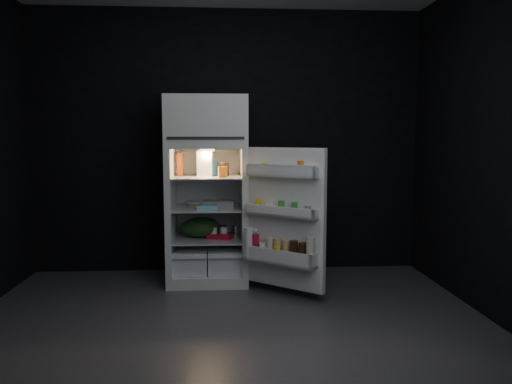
{
  "coord_description": "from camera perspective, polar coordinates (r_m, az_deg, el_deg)",
  "views": [
    {
      "loc": [
        -0.04,
        -3.51,
        1.39
      ],
      "look_at": [
        0.25,
        1.0,
        0.9
      ],
      "focal_mm": 35.0,
      "sensor_mm": 36.0,
      "label": 1
    }
  ],
  "objects": [
    {
      "name": "wrapped_pkg",
      "position": [
        5.01,
        -3.84,
        -1.16
      ],
      "size": [
        0.16,
        0.15,
        0.05
      ],
      "primitive_type": "cube",
      "rotation": [
        0.0,
        0.0,
        -0.39
      ],
      "color": "beige",
      "rests_on": "refrigerator"
    },
    {
      "name": "fridge_door",
      "position": [
        4.31,
        3.16,
        -3.33
      ],
      "size": [
        0.68,
        0.6,
        1.22
      ],
      "color": "white",
      "rests_on": "ground"
    },
    {
      "name": "wall_right",
      "position": [
        4.06,
        26.51,
        4.97
      ],
      "size": [
        0.0,
        3.4,
        2.7
      ],
      "primitive_type": "cube",
      "color": "black",
      "rests_on": "ground"
    },
    {
      "name": "pie",
      "position": [
        4.92,
        -6.34,
        -1.38
      ],
      "size": [
        0.3,
        0.3,
        0.04
      ],
      "primitive_type": "cylinder",
      "rotation": [
        0.0,
        0.0,
        -0.12
      ],
      "color": "tan",
      "rests_on": "refrigerator"
    },
    {
      "name": "wall_back",
      "position": [
        5.21,
        -3.31,
        5.73
      ],
      "size": [
        4.0,
        0.0,
        2.7
      ],
      "primitive_type": "cube",
      "color": "black",
      "rests_on": "ground"
    },
    {
      "name": "milk_jug",
      "position": [
        4.82,
        -5.83,
        3.25
      ],
      "size": [
        0.16,
        0.16,
        0.24
      ],
      "primitive_type": "cube",
      "rotation": [
        0.0,
        0.0,
        -0.1
      ],
      "color": "white",
      "rests_on": "refrigerator"
    },
    {
      "name": "egg_carton",
      "position": [
        4.75,
        -4.32,
        -1.44
      ],
      "size": [
        0.31,
        0.14,
        0.07
      ],
      "primitive_type": "cube",
      "rotation": [
        0.0,
        0.0,
        -0.08
      ],
      "color": "gray",
      "rests_on": "refrigerator"
    },
    {
      "name": "small_can_silver",
      "position": [
        5.05,
        -2.37,
        -4.3
      ],
      "size": [
        0.08,
        0.08,
        0.09
      ],
      "primitive_type": "cylinder",
      "rotation": [
        0.0,
        0.0,
        0.43
      ],
      "color": "white",
      "rests_on": "refrigerator"
    },
    {
      "name": "amber_bottle",
      "position": [
        4.87,
        -8.66,
        3.12
      ],
      "size": [
        0.09,
        0.09,
        0.22
      ],
      "primitive_type": "cylinder",
      "rotation": [
        0.0,
        0.0,
        -0.37
      ],
      "color": "#AC481B",
      "rests_on": "refrigerator"
    },
    {
      "name": "refrigerator",
      "position": [
        4.86,
        -5.55,
        1.02
      ],
      "size": [
        0.76,
        0.71,
        1.78
      ],
      "color": "white",
      "rests_on": "ground"
    },
    {
      "name": "produce_bag",
      "position": [
        4.91,
        -6.32,
        -4.02
      ],
      "size": [
        0.42,
        0.37,
        0.2
      ],
      "primitive_type": "ellipsoid",
      "rotation": [
        0.0,
        0.0,
        0.13
      ],
      "color": "#193815",
      "rests_on": "refrigerator"
    },
    {
      "name": "jam_jar",
      "position": [
        4.81,
        -3.64,
        2.61
      ],
      "size": [
        0.11,
        0.11,
        0.13
      ],
      "primitive_type": "cylinder",
      "rotation": [
        0.0,
        0.0,
        -0.35
      ],
      "color": "black",
      "rests_on": "refrigerator"
    },
    {
      "name": "yogurt_tray",
      "position": [
        4.84,
        -4.18,
        -5.03
      ],
      "size": [
        0.26,
        0.19,
        0.05
      ],
      "primitive_type": "cube",
      "rotation": [
        0.0,
        0.0,
        -0.33
      ],
      "color": "#B50F28",
      "rests_on": "refrigerator"
    },
    {
      "name": "wall_front",
      "position": [
        1.81,
        -2.52,
        4.9
      ],
      "size": [
        4.0,
        0.0,
        2.7
      ],
      "primitive_type": "cube",
      "color": "black",
      "rests_on": "ground"
    },
    {
      "name": "mayo_jar",
      "position": [
        4.86,
        -5.08,
        2.69
      ],
      "size": [
        0.15,
        0.15,
        0.14
      ],
      "primitive_type": "cylinder",
      "rotation": [
        0.0,
        0.0,
        0.25
      ],
      "color": "#1C589C",
      "rests_on": "refrigerator"
    },
    {
      "name": "flat_package",
      "position": [
        4.68,
        -5.59,
        -1.76
      ],
      "size": [
        0.19,
        0.11,
        0.04
      ],
      "primitive_type": "cube",
      "rotation": [
        0.0,
        0.0,
        -0.11
      ],
      "color": "#85BDCD",
      "rests_on": "refrigerator"
    },
    {
      "name": "floor",
      "position": [
        3.78,
        -2.98,
        -15.41
      ],
      "size": [
        4.0,
        3.4,
        0.0
      ],
      "primitive_type": "cube",
      "color": "#4A4A4F",
      "rests_on": "ground"
    },
    {
      "name": "small_can_red",
      "position": [
        5.06,
        -3.77,
        -4.29
      ],
      "size": [
        0.06,
        0.06,
        0.09
      ],
      "primitive_type": "cylinder",
      "rotation": [
        0.0,
        0.0,
        0.05
      ],
      "color": "#B50F28",
      "rests_on": "refrigerator"
    },
    {
      "name": "small_carton",
      "position": [
        4.65,
        -3.84,
        2.3
      ],
      "size": [
        0.09,
        0.07,
        0.1
      ],
      "primitive_type": "cube",
      "rotation": [
        0.0,
        0.0,
        0.2
      ],
      "color": "#C26E16",
      "rests_on": "refrigerator"
    }
  ]
}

